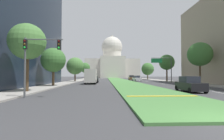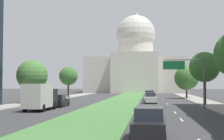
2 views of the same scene
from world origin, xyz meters
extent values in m
plane|color=#3D3D3F|center=(0.00, 54.96, 0.00)|extent=(260.00, 260.00, 0.00)
cube|color=#4C8442|center=(0.00, 49.46, 0.07)|extent=(6.80, 98.93, 0.14)
cube|color=gold|center=(0.00, 7.81, 0.16)|extent=(6.12, 0.50, 0.04)
cube|color=silver|center=(7.84, 11.81, 0.00)|extent=(0.16, 2.40, 0.01)
cube|color=silver|center=(7.84, 22.58, 0.00)|extent=(0.16, 2.40, 0.01)
cube|color=silver|center=(7.84, 29.71, 0.00)|extent=(0.16, 2.40, 0.01)
cube|color=silver|center=(7.84, 44.39, 0.00)|extent=(0.16, 2.40, 0.01)
cube|color=silver|center=(7.84, 46.07, 0.00)|extent=(0.16, 2.40, 0.01)
cube|color=silver|center=(7.84, 58.79, 0.00)|extent=(0.16, 2.40, 0.01)
cube|color=#9E9991|center=(-14.28, 43.97, 0.07)|extent=(4.00, 98.93, 0.15)
cube|color=#9E9991|center=(14.28, 43.97, 0.07)|extent=(4.00, 98.93, 0.15)
cube|color=beige|center=(0.00, 109.92, 6.28)|extent=(35.92, 18.83, 12.56)
cube|color=beige|center=(0.00, 98.51, 6.91)|extent=(15.80, 4.00, 13.81)
cylinder|color=beige|center=(0.00, 109.92, 15.71)|extent=(12.78, 12.78, 6.31)
sphere|color=beige|center=(0.00, 109.92, 21.42)|extent=(14.57, 14.57, 14.57)
cylinder|color=beige|center=(0.00, 109.92, 27.97)|extent=(1.80, 1.80, 3.00)
cylinder|color=#515456|center=(-11.78, 8.21, 2.60)|extent=(0.16, 0.16, 5.20)
cube|color=black|center=(-11.78, 8.21, 4.60)|extent=(0.28, 0.24, 0.84)
sphere|color=#510F0F|center=(-11.78, 8.07, 4.88)|extent=(0.18, 0.18, 0.18)
sphere|color=#4C380F|center=(-11.78, 8.07, 4.60)|extent=(0.18, 0.18, 0.18)
sphere|color=#1ED838|center=(-11.78, 8.07, 4.32)|extent=(0.18, 0.18, 0.18)
cylinder|color=#515456|center=(-10.18, 8.21, 5.05)|extent=(3.20, 0.10, 0.10)
cube|color=black|center=(-8.90, 8.21, 4.60)|extent=(0.28, 0.24, 0.84)
sphere|color=#510F0F|center=(-8.90, 8.07, 4.88)|extent=(0.18, 0.18, 0.18)
sphere|color=#4C380F|center=(-8.90, 8.07, 4.60)|extent=(0.18, 0.18, 0.18)
sphere|color=#1ED838|center=(-8.90, 8.07, 4.32)|extent=(0.18, 0.18, 0.18)
cylinder|color=#515456|center=(11.98, 35.42, 3.25)|extent=(0.20, 0.20, 6.50)
cylinder|color=#515456|center=(9.45, 35.42, 6.30)|extent=(5.06, 0.12, 0.12)
cube|color=#146033|center=(8.19, 35.37, 5.60)|extent=(2.80, 0.08, 1.10)
cylinder|color=#4C3823|center=(-13.65, 12.70, 2.31)|extent=(0.38, 0.38, 4.62)
sphere|color=#4C7F3D|center=(-13.65, 12.70, 5.73)|extent=(4.04, 4.04, 4.04)
cylinder|color=#4C3823|center=(-13.75, 22.57, 1.70)|extent=(0.42, 0.42, 3.39)
sphere|color=#3D7033|center=(-13.75, 22.57, 4.54)|extent=(4.16, 4.16, 4.16)
cylinder|color=#4C3823|center=(13.46, 25.14, 2.36)|extent=(0.28, 0.28, 4.73)
sphere|color=#3D7033|center=(13.46, 25.14, 5.99)|extent=(4.61, 4.61, 4.61)
cylinder|color=#4C3823|center=(-13.47, 41.84, 1.59)|extent=(0.38, 0.38, 3.19)
sphere|color=#4C7F3D|center=(-13.47, 41.84, 4.54)|extent=(4.91, 4.91, 4.91)
cylinder|color=#4C3823|center=(13.08, 41.46, 2.21)|extent=(0.41, 0.41, 4.42)
sphere|color=#3D7033|center=(13.08, 41.46, 5.65)|extent=(4.50, 4.50, 4.50)
cylinder|color=#4C3823|center=(-13.15, 62.86, 1.90)|extent=(0.40, 0.40, 3.80)
sphere|color=#3D7033|center=(-13.15, 62.86, 4.95)|extent=(4.16, 4.16, 4.16)
cylinder|color=#4C3823|center=(12.91, 62.61, 1.51)|extent=(0.38, 0.38, 3.02)
sphere|color=#3D7033|center=(12.91, 62.61, 4.45)|extent=(5.17, 5.17, 5.17)
cube|color=black|center=(5.00, 12.69, 0.66)|extent=(1.96, 4.44, 0.88)
cube|color=#282D38|center=(5.00, 12.87, 1.46)|extent=(1.67, 2.15, 0.72)
cylinder|color=black|center=(5.79, 10.93, 0.32)|extent=(0.24, 0.65, 0.64)
cylinder|color=black|center=(4.11, 10.97, 0.32)|extent=(0.24, 0.65, 0.64)
cylinder|color=black|center=(5.88, 14.41, 0.32)|extent=(0.24, 0.65, 0.64)
cylinder|color=black|center=(4.20, 14.46, 0.32)|extent=(0.24, 0.65, 0.64)
cube|color=black|center=(-7.57, 36.73, 0.63)|extent=(1.92, 4.65, 0.83)
cube|color=#282D38|center=(-7.57, 36.55, 1.39)|extent=(1.68, 2.23, 0.68)
cylinder|color=black|center=(-8.45, 38.60, 0.32)|extent=(0.22, 0.64, 0.64)
cylinder|color=black|center=(-6.71, 38.61, 0.32)|extent=(0.22, 0.64, 0.64)
cylinder|color=black|center=(-8.43, 34.86, 0.32)|extent=(0.22, 0.64, 0.64)
cylinder|color=black|center=(-6.69, 34.87, 0.32)|extent=(0.22, 0.64, 0.64)
cube|color=silver|center=(5.13, 46.10, 0.64)|extent=(2.13, 4.79, 0.84)
cube|color=#282D38|center=(5.12, 46.29, 1.41)|extent=(1.75, 2.35, 0.69)
cylinder|color=black|center=(6.09, 44.27, 0.32)|extent=(0.26, 0.65, 0.64)
cylinder|color=black|center=(4.43, 44.16, 0.32)|extent=(0.26, 0.65, 0.64)
cylinder|color=black|center=(5.83, 48.04, 0.32)|extent=(0.26, 0.65, 0.64)
cylinder|color=black|center=(4.18, 47.93, 0.32)|extent=(0.26, 0.65, 0.64)
cube|color=brown|center=(5.03, 56.31, 0.67)|extent=(2.11, 4.73, 0.90)
cube|color=#282D38|center=(5.04, 56.49, 1.49)|extent=(1.75, 2.31, 0.74)
cylinder|color=black|center=(5.78, 54.40, 0.32)|extent=(0.26, 0.65, 0.64)
cylinder|color=black|center=(4.08, 54.49, 0.32)|extent=(0.26, 0.65, 0.64)
cylinder|color=black|center=(5.98, 58.12, 0.32)|extent=(0.26, 0.65, 0.64)
cylinder|color=black|center=(4.29, 58.22, 0.32)|extent=(0.26, 0.65, 0.64)
cube|color=black|center=(-7.93, 32.57, 1.45)|extent=(2.30, 2.00, 2.20)
cube|color=beige|center=(-7.93, 29.37, 1.80)|extent=(2.30, 4.40, 2.80)
cylinder|color=black|center=(-8.98, 32.57, 0.45)|extent=(0.30, 0.90, 0.90)
cylinder|color=black|center=(-6.88, 32.57, 0.45)|extent=(0.30, 0.90, 0.90)
cylinder|color=black|center=(-8.98, 28.27, 0.45)|extent=(0.30, 0.90, 0.90)
cylinder|color=black|center=(-6.88, 28.27, 0.45)|extent=(0.30, 0.90, 0.90)
camera|label=1|loc=(-4.91, -6.41, 1.98)|focal=26.82mm
camera|label=2|loc=(5.05, -5.70, 3.21)|focal=50.03mm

